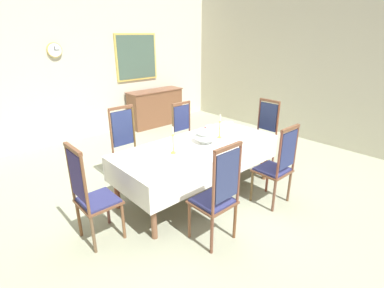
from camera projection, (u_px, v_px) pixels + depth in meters
name	position (u px, v px, depth m)	size (l,w,h in m)	color
ground	(187.00, 187.00, 4.56)	(6.80, 6.49, 0.04)	#989D84
back_wall	(86.00, 61.00, 6.21)	(6.80, 0.08, 3.36)	beige
right_wall	(309.00, 61.00, 6.10)	(0.08, 6.49, 3.36)	beige
dining_table	(198.00, 150.00, 4.14)	(2.39, 1.06, 0.75)	brown
tablecloth	(198.00, 151.00, 4.14)	(2.41, 1.08, 0.35)	white
chair_south_a	(218.00, 195.00, 3.15)	(0.44, 0.42, 1.21)	brown
chair_north_a	(128.00, 147.00, 4.44)	(0.44, 0.42, 1.23)	brown
chair_south_b	(277.00, 165.00, 3.90)	(0.44, 0.42, 1.15)	brown
chair_north_b	(186.00, 133.00, 5.19)	(0.44, 0.42, 1.11)	brown
chair_head_west	(91.00, 194.00, 3.16)	(0.42, 0.44, 1.19)	brown
chair_head_east	(263.00, 132.00, 5.18)	(0.42, 0.44, 1.16)	brown
soup_tureen	(205.00, 135.00, 4.16)	(0.31, 0.31, 0.24)	white
candlestick_west	(173.00, 143.00, 3.78)	(0.07, 0.07, 0.37)	gold
candlestick_east	(220.00, 128.00, 4.34)	(0.07, 0.07, 0.37)	gold
bowl_near_left	(228.00, 124.00, 5.00)	(0.18, 0.18, 0.04)	white
bowl_near_right	(211.00, 127.00, 4.83)	(0.19, 0.19, 0.04)	white
spoon_primary	(232.00, 123.00, 5.10)	(0.03, 0.18, 0.01)	gold
spoon_secondary	(215.00, 126.00, 4.94)	(0.07, 0.17, 0.01)	gold
sideboard	(156.00, 108.00, 7.40)	(1.44, 0.48, 0.90)	brown
mounted_clock	(54.00, 50.00, 5.68)	(0.29, 0.06, 0.29)	#D1B251
framed_painting	(136.00, 57.00, 6.93)	(1.11, 0.05, 1.07)	#D1B251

